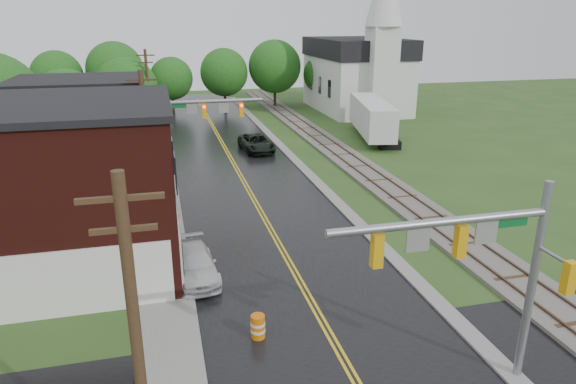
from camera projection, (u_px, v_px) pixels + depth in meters
name	position (u px, v px, depth m)	size (l,w,h in m)	color
main_road	(237.00, 170.00, 42.47)	(10.00, 90.00, 0.02)	black
curb_right	(286.00, 151.00, 48.31)	(0.80, 70.00, 0.12)	gray
sidewalk_left	(161.00, 195.00, 36.45)	(2.40, 50.00, 0.12)	gray
brick_building	(23.00, 190.00, 24.48)	(14.30, 10.30, 8.30)	#43130E
yellow_house	(86.00, 152.00, 35.22)	(8.00, 7.00, 6.40)	tan
darkred_building	(112.00, 137.00, 44.04)	(7.00, 6.00, 4.40)	#3F0F0C
church	(360.00, 67.00, 66.99)	(10.40, 18.40, 20.00)	silver
railroad	(332.00, 148.00, 49.33)	(3.20, 80.00, 0.30)	#59544C
traffic_signal_near	(480.00, 254.00, 15.97)	(7.34, 0.30, 7.20)	gray
traffic_signal_far	(194.00, 119.00, 37.31)	(7.34, 0.43, 7.20)	gray
utility_pole_a	(137.00, 348.00, 11.84)	(1.80, 0.28, 9.00)	#382616
utility_pole_b	(146.00, 140.00, 32.03)	(1.80, 0.28, 9.00)	#382616
utility_pole_c	(149.00, 93.00, 52.23)	(1.80, 0.28, 9.00)	#382616
tree_left_c	(69.00, 103.00, 46.90)	(6.00, 6.00, 7.65)	black
tree_left_e	(128.00, 90.00, 53.47)	(6.40, 6.40, 8.16)	black
suv_dark	(256.00, 143.00, 48.19)	(2.56, 5.55, 1.54)	black
pickup_white	(195.00, 264.00, 24.72)	(1.93, 4.75, 1.38)	silver
semi_trailer	(372.00, 116.00, 52.73)	(5.28, 12.72, 3.91)	black
construction_barrel	(258.00, 327.00, 20.06)	(0.56, 0.56, 0.99)	orange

